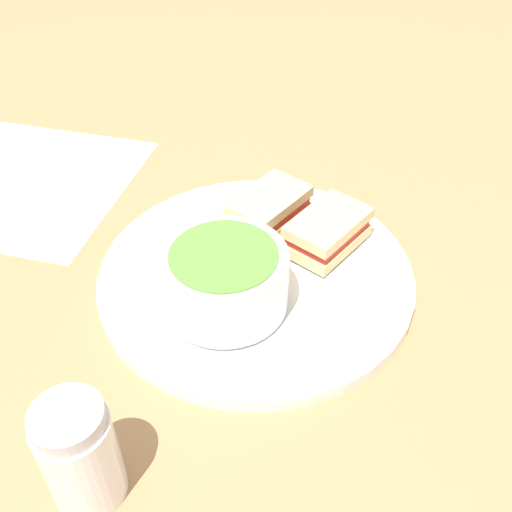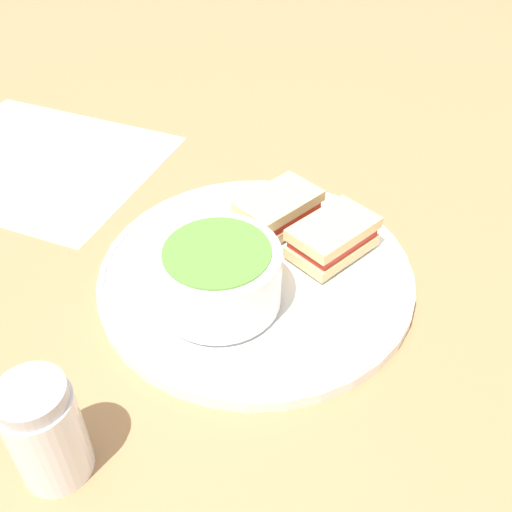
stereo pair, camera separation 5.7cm
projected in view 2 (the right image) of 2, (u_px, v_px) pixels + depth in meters
The scene contains 8 objects.
ground_plane at pixel (256, 281), 0.59m from camera, with size 2.40×2.40×0.00m, color #9E754C.
plate at pixel (256, 274), 0.58m from camera, with size 0.31×0.31×0.02m.
soup_bowl at pixel (218, 275), 0.53m from camera, with size 0.11×0.11×0.06m.
spoon at pixel (173, 278), 0.56m from camera, with size 0.13×0.03×0.01m.
sandwich_half_near at pixel (333, 237), 0.59m from camera, with size 0.10×0.10×0.03m.
sandwich_half_far at pixel (278, 210), 0.62m from camera, with size 0.10×0.10×0.03m.
salt_shaker at pixel (45, 431), 0.41m from camera, with size 0.05×0.05×0.09m.
menu_sheet at pixel (37, 162), 0.75m from camera, with size 0.33×0.36×0.00m.
Camera 2 is at (0.43, 0.02, 0.41)m, focal length 42.00 mm.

